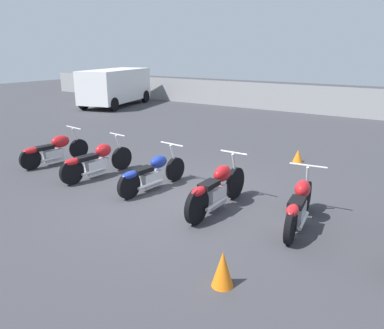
% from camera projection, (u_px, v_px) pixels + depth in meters
% --- Properties ---
extents(ground_plane, '(60.00, 60.00, 0.00)m').
position_uv_depth(ground_plane, '(178.00, 200.00, 7.83)').
color(ground_plane, '#38383D').
extents(fence_back, '(40.00, 0.04, 1.37)m').
position_uv_depth(fence_back, '(334.00, 101.00, 17.61)').
color(fence_back, gray).
rests_on(fence_back, ground_plane).
extents(motorcycle_slot_0, '(0.72, 2.01, 0.93)m').
position_uv_depth(motorcycle_slot_0, '(54.00, 150.00, 10.21)').
color(motorcycle_slot_0, black).
rests_on(motorcycle_slot_0, ground_plane).
extents(motorcycle_slot_1, '(0.58, 2.09, 0.97)m').
position_uv_depth(motorcycle_slot_1, '(96.00, 161.00, 9.15)').
color(motorcycle_slot_1, black).
rests_on(motorcycle_slot_1, ground_plane).
extents(motorcycle_slot_2, '(0.68, 2.03, 0.94)m').
position_uv_depth(motorcycle_slot_2, '(152.00, 173.00, 8.31)').
color(motorcycle_slot_2, black).
rests_on(motorcycle_slot_2, ground_plane).
extents(motorcycle_slot_3, '(0.59, 2.14, 1.04)m').
position_uv_depth(motorcycle_slot_3, '(217.00, 189.00, 7.22)').
color(motorcycle_slot_3, black).
rests_on(motorcycle_slot_3, ground_plane).
extents(motorcycle_slot_4, '(0.68, 1.98, 0.98)m').
position_uv_depth(motorcycle_slot_4, '(299.00, 205.00, 6.54)').
color(motorcycle_slot_4, black).
rests_on(motorcycle_slot_4, ground_plane).
extents(parked_van, '(3.06, 5.18, 1.98)m').
position_uv_depth(parked_van, '(116.00, 86.00, 20.73)').
color(parked_van, white).
rests_on(parked_van, ground_plane).
extents(traffic_cone_near, '(0.28, 0.28, 0.35)m').
position_uv_depth(traffic_cone_near, '(298.00, 156.00, 10.45)').
color(traffic_cone_near, orange).
rests_on(traffic_cone_near, ground_plane).
extents(traffic_cone_far, '(0.30, 0.30, 0.51)m').
position_uv_depth(traffic_cone_far, '(223.00, 269.00, 4.93)').
color(traffic_cone_far, orange).
rests_on(traffic_cone_far, ground_plane).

